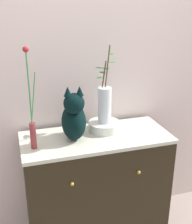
{
  "coord_description": "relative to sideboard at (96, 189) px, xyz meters",
  "views": [
    {
      "loc": [
        -0.53,
        -1.75,
        1.77
      ],
      "look_at": [
        0.0,
        0.0,
        1.07
      ],
      "focal_mm": 46.19,
      "sensor_mm": 36.0,
      "label": 1
    }
  ],
  "objects": [
    {
      "name": "sideboard",
      "position": [
        0.0,
        0.0,
        0.0
      ],
      "size": [
        1.05,
        0.48,
        0.89
      ],
      "color": "black",
      "rests_on": "ground_plane"
    },
    {
      "name": "cat_sitting",
      "position": [
        -0.16,
        -0.01,
        0.61
      ],
      "size": [
        0.19,
        0.42,
        0.39
      ],
      "color": "black",
      "rests_on": "sideboard"
    },
    {
      "name": "vase_glass_clear",
      "position": [
        0.09,
        0.08,
        0.65
      ],
      "size": [
        0.16,
        0.14,
        0.55
      ],
      "color": "silver",
      "rests_on": "bowl_porcelain"
    },
    {
      "name": "bowl_porcelain",
      "position": [
        0.09,
        0.07,
        0.48
      ],
      "size": [
        0.23,
        0.23,
        0.07
      ],
      "primitive_type": "cylinder",
      "color": "silver",
      "rests_on": "sideboard"
    },
    {
      "name": "wall_back",
      "position": [
        0.0,
        0.31,
        0.85
      ],
      "size": [
        4.4,
        0.08,
        2.6
      ],
      "primitive_type": "cube",
      "color": "silver",
      "rests_on": "ground_plane"
    },
    {
      "name": "vase_slim_green",
      "position": [
        -0.43,
        -0.06,
        0.64
      ],
      "size": [
        0.06,
        0.04,
        0.65
      ],
      "color": "maroon",
      "rests_on": "sideboard"
    }
  ]
}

